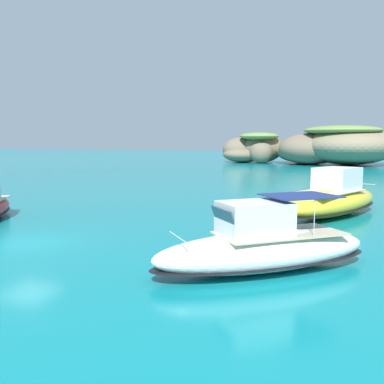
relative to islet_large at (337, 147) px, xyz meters
name	(u,v)px	position (x,y,z in m)	size (l,w,h in m)	color
ground_plane	(28,243)	(-12.07, -77.69, -3.71)	(400.00, 400.00, 0.00)	#0F7F89
islet_large	(337,147)	(0.00, 0.00, 0.00)	(27.25, 24.87, 7.97)	#84755B
islet_small	(253,149)	(-18.31, 2.63, -0.67)	(16.57, 14.11, 6.80)	#756651
motorboat_yellow	(333,200)	(1.31, -64.73, -2.67)	(7.39, 10.96, 3.12)	yellow
motorboat_white	(263,247)	(-0.76, -78.10, -2.82)	(8.51, 7.78, 2.78)	white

